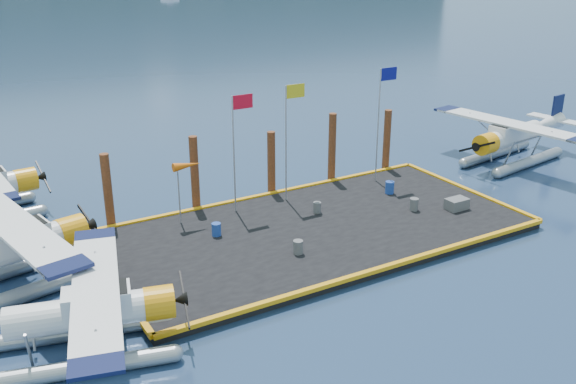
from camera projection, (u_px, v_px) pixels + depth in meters
name	position (u px, v px, depth m)	size (l,w,h in m)	color
ground	(316.00, 234.00, 31.24)	(4000.00, 4000.00, 0.00)	#1A2C4E
dock	(316.00, 231.00, 31.17)	(20.00, 10.00, 0.40)	black
dock_bumpers	(316.00, 225.00, 31.07)	(20.25, 10.25, 0.18)	orange
seaplane_a	(86.00, 317.00, 21.51)	(8.99, 9.71, 3.45)	gray
seaplane_b	(8.00, 254.00, 25.62)	(9.82, 10.69, 3.78)	gray
seaplane_d	(510.00, 139.00, 40.77)	(9.67, 10.62, 3.75)	gray
drum_0	(216.00, 229.00, 30.09)	(0.44, 0.44, 0.62)	navy
drum_2	(414.00, 204.00, 32.97)	(0.45, 0.45, 0.64)	#4F4F53
drum_3	(298.00, 247.00, 28.32)	(0.44, 0.44, 0.62)	#4F4F53
drum_4	(390.00, 187.00, 35.21)	(0.48, 0.48, 0.68)	navy
drum_5	(317.00, 207.00, 32.68)	(0.40, 0.40, 0.56)	#4F4F53
crate	(457.00, 204.00, 33.13)	(1.13, 0.75, 0.56)	#4F4F53
flagpole_red	(237.00, 135.00, 31.64)	(1.14, 0.08, 6.00)	#9B9BA3
flagpole_yellow	(289.00, 125.00, 33.01)	(1.14, 0.08, 6.20)	#9B9BA3
flagpole_blue	(382.00, 108.00, 35.77)	(1.14, 0.08, 6.50)	#9B9BA3
windsock	(187.00, 167.00, 30.77)	(1.40, 0.44, 3.12)	#9B9BA3
piling_0	(108.00, 193.00, 30.87)	(0.44, 0.44, 4.00)	#452613
piling_1	(195.00, 176.00, 32.95)	(0.44, 0.44, 4.20)	#452613
piling_2	(271.00, 165.00, 35.14)	(0.44, 0.44, 3.80)	#452613
piling_3	(332.00, 150.00, 36.94)	(0.44, 0.44, 4.30)	#452613
piling_4	(387.00, 142.00, 38.88)	(0.44, 0.44, 4.00)	#452613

